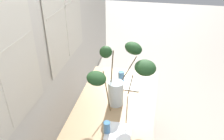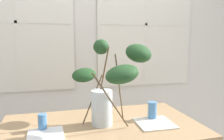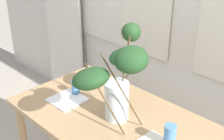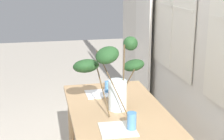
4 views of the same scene
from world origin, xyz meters
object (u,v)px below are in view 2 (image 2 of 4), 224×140
dining_table (101,136)px  drinking_glass_blue_right (152,111)px  plate_square_right (155,123)px  drinking_glass_blue_left (42,122)px  plate_square_left (46,135)px  vase_with_branches (109,83)px

dining_table → drinking_glass_blue_right: bearing=1.7°
drinking_glass_blue_right → plate_square_right: drinking_glass_blue_right is taller
drinking_glass_blue_left → plate_square_left: bearing=-76.9°
dining_table → drinking_glass_blue_left: (-0.41, -0.00, 0.15)m
drinking_glass_blue_left → drinking_glass_blue_right: size_ratio=0.84×
vase_with_branches → plate_square_right: vase_with_branches is taller
vase_with_branches → plate_square_left: size_ratio=3.03×
plate_square_left → plate_square_right: bearing=0.9°
drinking_glass_blue_right → plate_square_left: drinking_glass_blue_right is taller
drinking_glass_blue_left → plate_square_right: size_ratio=0.44×
dining_table → drinking_glass_blue_right: drinking_glass_blue_right is taller
plate_square_left → plate_square_right: plate_square_left is taller
plate_square_left → plate_square_right: 0.78m
drinking_glass_blue_right → plate_square_left: bearing=-172.2°
drinking_glass_blue_right → plate_square_left: (-0.81, -0.11, -0.06)m
dining_table → plate_square_left: (-0.39, -0.10, 0.10)m
dining_table → vase_with_branches: 0.42m
plate_square_left → plate_square_right: (0.78, 0.01, -0.00)m
drinking_glass_blue_left → plate_square_left: (0.02, -0.10, -0.05)m
vase_with_branches → drinking_glass_blue_left: bearing=174.4°
plate_square_left → vase_with_branches: bearing=6.5°
drinking_glass_blue_left → plate_square_left: size_ratio=0.51×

